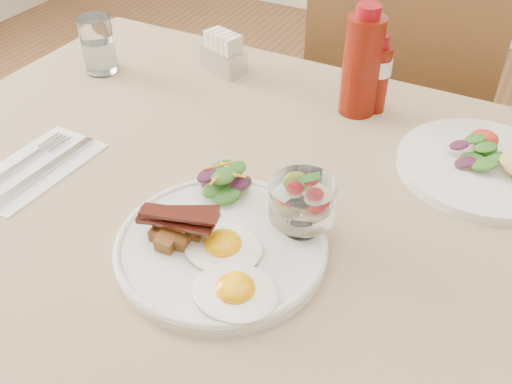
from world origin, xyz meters
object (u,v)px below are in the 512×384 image
object	(u,v)px
hot_sauce_bottle	(379,75)
sugar_caddy	(224,55)
table	(285,246)
chair_far	(397,122)
fruit_cup	(302,200)
main_plate	(221,247)
second_plate	(497,166)
water_glass	(99,48)
ketchup_bottle	(362,64)

from	to	relation	value
hot_sauce_bottle	sugar_caddy	bearing A→B (deg)	179.59
table	chair_far	world-z (taller)	chair_far
fruit_cup	main_plate	bearing A→B (deg)	-137.66
main_plate	sugar_caddy	bearing A→B (deg)	119.97
second_plate	water_glass	bearing A→B (deg)	-179.37
main_plate	ketchup_bottle	world-z (taller)	ketchup_bottle
hot_sauce_bottle	water_glass	world-z (taller)	hot_sauce_bottle
second_plate	main_plate	bearing A→B (deg)	-130.19
chair_far	water_glass	xyz separation A→B (m)	(-0.51, -0.46, 0.28)
table	second_plate	bearing A→B (deg)	39.33
fruit_cup	ketchup_bottle	xyz separation A→B (m)	(-0.05, 0.35, 0.03)
hot_sauce_bottle	water_glass	size ratio (longest dim) A/B	1.27
table	chair_far	distance (m)	0.68
fruit_cup	second_plate	bearing A→B (deg)	52.21
main_plate	hot_sauce_bottle	world-z (taller)	hot_sauce_bottle
fruit_cup	sugar_caddy	bearing A→B (deg)	132.20
second_plate	sugar_caddy	size ratio (longest dim) A/B	2.84
second_plate	ketchup_bottle	distance (m)	0.28
ketchup_bottle	water_glass	bearing A→B (deg)	-169.82
ketchup_bottle	hot_sauce_bottle	bearing A→B (deg)	34.32
fruit_cup	water_glass	xyz separation A→B (m)	(-0.56, 0.26, -0.02)
table	sugar_caddy	xyz separation A→B (m)	(-0.29, 0.31, 0.12)
hot_sauce_bottle	fruit_cup	bearing A→B (deg)	-86.80
fruit_cup	hot_sauce_bottle	size ratio (longest dim) A/B	0.63
main_plate	ketchup_bottle	distance (m)	0.44
ketchup_bottle	water_glass	distance (m)	0.52
fruit_cup	water_glass	size ratio (longest dim) A/B	0.80
main_plate	fruit_cup	bearing A→B (deg)	42.34
ketchup_bottle	chair_far	bearing A→B (deg)	89.90
chair_far	hot_sauce_bottle	xyz separation A→B (m)	(0.03, -0.35, 0.30)
fruit_cup	ketchup_bottle	distance (m)	0.36
chair_far	fruit_cup	size ratio (longest dim) A/B	10.43
chair_far	second_plate	size ratio (longest dim) A/B	3.27
table	water_glass	distance (m)	0.57
hot_sauce_bottle	water_glass	distance (m)	0.55
chair_far	main_plate	size ratio (longest dim) A/B	3.32
chair_far	hot_sauce_bottle	bearing A→B (deg)	-85.62
table	fruit_cup	bearing A→B (deg)	-51.03
main_plate	water_glass	distance (m)	0.58
fruit_cup	sugar_caddy	world-z (taller)	fruit_cup
sugar_caddy	water_glass	distance (m)	0.25
main_plate	second_plate	xyz separation A→B (m)	(0.29, 0.34, 0.01)
ketchup_bottle	second_plate	bearing A→B (deg)	-17.96
main_plate	water_glass	size ratio (longest dim) A/B	2.50
water_glass	ketchup_bottle	bearing A→B (deg)	10.18
ketchup_bottle	hot_sauce_bottle	xyz separation A→B (m)	(0.03, 0.02, -0.02)
table	hot_sauce_bottle	distance (m)	0.35
ketchup_bottle	sugar_caddy	world-z (taller)	ketchup_bottle
sugar_caddy	chair_far	bearing A→B (deg)	67.63
second_plate	water_glass	xyz separation A→B (m)	(-0.77, -0.01, 0.03)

